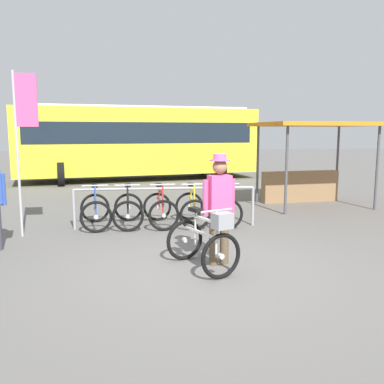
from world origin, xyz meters
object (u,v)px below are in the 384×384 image
Objects in this scene: racked_bike_lime at (223,208)px; market_stall at (309,155)px; racked_bike_red at (160,209)px; banner_flag at (23,122)px; racked_bike_black at (128,210)px; person_with_featured_bike at (219,205)px; racked_bike_yellow at (192,209)px; racked_bike_blue at (95,210)px; bus_distant at (139,139)px; featured_bicycle at (205,241)px.

racked_bike_lime is 0.34× the size of market_stall.
racked_bike_red is 4.96m from market_stall.
banner_flag is at bearing -173.65° from racked_bike_lime.
racked_bike_black is 0.34× the size of market_stall.
banner_flag is (-7.02, -2.63, 0.84)m from market_stall.
racked_bike_yellow is at bearing 89.84° from person_with_featured_bike.
racked_bike_blue and racked_bike_yellow have the same top height.
banner_flag is (-4.05, -0.45, 1.86)m from racked_bike_lime.
market_stall reaches higher than racked_bike_lime.
racked_bike_blue is 2.32m from banner_flag.
racked_bike_lime is at bearing -2.75° from racked_bike_blue.
racked_bike_red is at bearing -88.81° from bus_distant.
banner_flag is at bearing 145.56° from person_with_featured_bike.
market_stall is (3.95, 5.18, 0.95)m from featured_bicycle.
racked_bike_black is at bearing 15.76° from banner_flag.
bus_distant reaches higher than racked_bike_black.
racked_bike_lime is 2.89m from person_with_featured_bike.
racked_bike_yellow is (2.10, -0.10, 0.00)m from racked_bike_blue.
racked_bike_black is at bearing 177.25° from racked_bike_lime.
racked_bike_red is 1.40m from racked_bike_lime.
banner_flag reaches higher than market_stall.
racked_bike_yellow is 9.17m from bus_distant.
person_with_featured_bike is at bearing -126.73° from market_stall.
racked_bike_blue is 6.20m from market_stall.
market_stall is at bearing 20.55° from banner_flag.
bus_distant reaches higher than racked_bike_red.
racked_bike_red is 1.00× the size of racked_bike_yellow.
market_stall is at bearing -56.48° from bus_distant.
market_stall is (3.67, 2.15, 1.03)m from racked_bike_yellow.
racked_bike_black and racked_bike_red have the same top height.
featured_bicycle is at bearing -108.05° from racked_bike_lime.
bus_distant is at bearing 123.52° from market_stall.
racked_bike_blue is 0.93× the size of featured_bicycle.
market_stall is 1.03× the size of banner_flag.
racked_bike_blue is at bearing 177.25° from racked_bike_yellow.
racked_bike_blue is at bearing 177.25° from racked_bike_black.
racked_bike_yellow is 0.89× the size of featured_bicycle.
person_with_featured_bike is at bearing -34.44° from banner_flag.
racked_bike_black is 5.57m from market_stall.
racked_bike_blue is at bearing 120.08° from featured_bicycle.
person_with_featured_bike is (0.27, 0.26, 0.50)m from featured_bicycle.
banner_flag reaches higher than racked_bike_black.
racked_bike_yellow is 3.05m from featured_bicycle.
bus_distant reaches higher than racked_bike_lime.
racked_bike_blue is 9.11m from bus_distant.
banner_flag is (-2.47, -9.50, 0.49)m from bus_distant.
racked_bike_blue is at bearing -97.74° from bus_distant.
racked_bike_blue is at bearing -160.45° from market_stall.
racked_bike_yellow is at bearing -84.39° from bus_distant.
racked_bike_red is 0.99× the size of racked_bike_lime.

